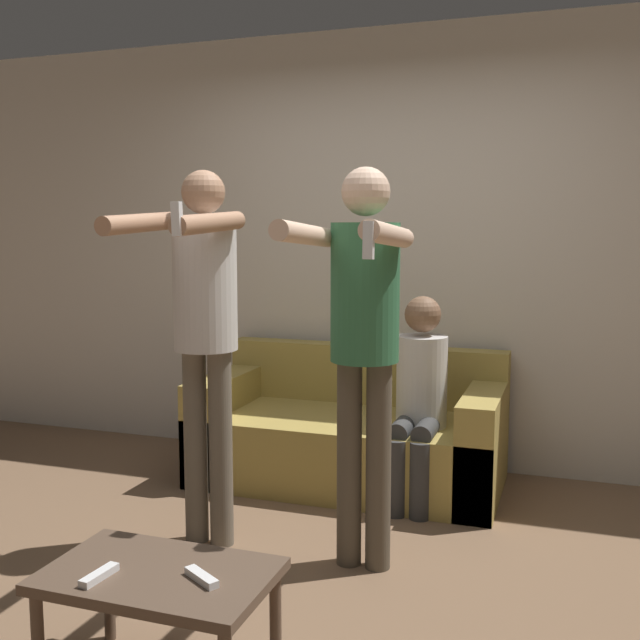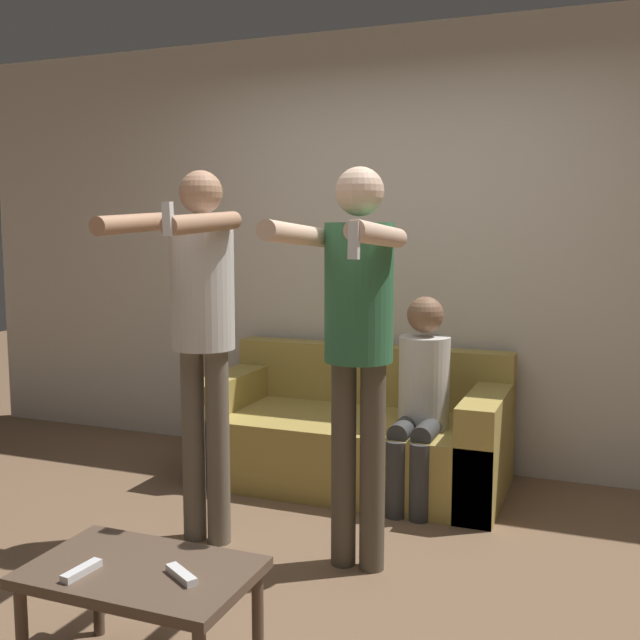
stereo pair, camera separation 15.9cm
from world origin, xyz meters
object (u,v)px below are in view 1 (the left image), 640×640
(remote_far, at_px, (202,577))
(coffee_table, at_px, (159,585))
(person_standing_right, at_px, (363,323))
(person_seated, at_px, (419,393))
(remote_near, at_px, (99,575))
(person_standing_left, at_px, (203,315))
(couch, at_px, (350,436))

(remote_far, bearing_deg, coffee_table, 173.24)
(person_standing_right, relative_size, person_seated, 1.55)
(coffee_table, xyz_separation_m, remote_far, (0.16, -0.02, 0.06))
(person_seated, relative_size, remote_near, 7.34)
(remote_near, distance_m, remote_far, 0.32)
(person_standing_left, xyz_separation_m, remote_far, (0.54, -1.06, -0.68))
(coffee_table, distance_m, remote_far, 0.18)
(couch, xyz_separation_m, remote_far, (0.16, -2.15, 0.14))
(coffee_table, bearing_deg, remote_far, -6.76)
(person_standing_left, bearing_deg, couch, 70.82)
(person_seated, height_order, remote_near, person_seated)
(coffee_table, distance_m, remote_near, 0.19)
(person_standing_right, relative_size, coffee_table, 2.38)
(remote_near, relative_size, remote_far, 1.04)
(person_seated, xyz_separation_m, coffee_table, (-0.45, -1.93, -0.25))
(person_standing_right, bearing_deg, couch, 109.17)
(coffee_table, bearing_deg, remote_near, -142.33)
(couch, height_order, person_standing_left, person_standing_left)
(person_standing_left, relative_size, person_seated, 1.56)
(person_standing_right, distance_m, remote_far, 1.28)
(person_seated, bearing_deg, person_standing_left, -132.98)
(person_standing_left, bearing_deg, remote_near, -78.73)
(coffee_table, height_order, remote_far, remote_far)
(person_standing_right, height_order, person_seated, person_standing_right)
(person_standing_left, xyz_separation_m, remote_near, (0.23, -1.16, -0.68))
(coffee_table, bearing_deg, couch, 89.90)
(person_seated, height_order, remote_far, person_seated)
(person_seated, relative_size, remote_far, 7.64)
(coffee_table, bearing_deg, person_standing_right, 69.83)
(couch, xyz_separation_m, person_standing_left, (-0.38, -1.09, 0.82))
(person_standing_left, relative_size, person_standing_right, 1.00)
(coffee_table, relative_size, remote_far, 4.98)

